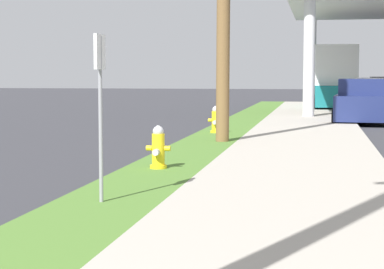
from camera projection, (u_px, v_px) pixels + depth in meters
The scene contains 6 objects.
fire_hydrant_second at pixel (158, 150), 12.01m from camera, with size 0.42×0.38×0.74m.
fire_hydrant_third at pixel (216, 121), 19.31m from camera, with size 0.42×0.37×0.74m.
street_sign_post at pixel (100, 83), 8.76m from camera, with size 0.05×0.36×2.12m.
car_navy_by_near_pump at pixel (362, 103), 24.78m from camera, with size 2.22×4.62×1.57m.
car_white_by_far_pump at pixel (373, 97), 31.48m from camera, with size 2.07×4.56×1.57m.
truck_teal_at_forecourt at pixel (333, 79), 34.68m from camera, with size 2.45×6.50×3.11m.
Camera 1 is at (3.34, -1.50, 1.74)m, focal length 65.37 mm.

